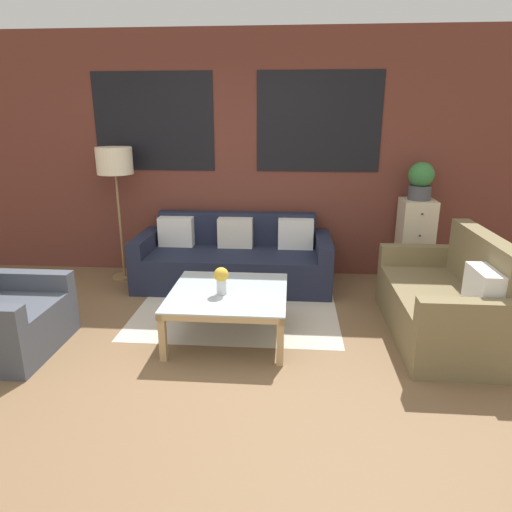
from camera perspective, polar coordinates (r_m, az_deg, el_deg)
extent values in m
plane|color=brown|center=(3.59, -7.02, -14.35)|extent=(16.00, 16.00, 0.00)
cube|color=brown|center=(5.49, -2.51, 12.22)|extent=(8.40, 0.08, 2.80)
cube|color=black|center=(5.63, -12.67, 16.03)|extent=(1.40, 0.01, 1.10)
cube|color=black|center=(5.40, 7.86, 16.25)|extent=(1.40, 0.01, 1.10)
cube|color=beige|center=(4.64, -2.40, -6.61)|extent=(1.99, 1.57, 0.00)
cube|color=#1E2338|center=(5.13, -2.92, -1.85)|extent=(1.86, 0.72, 0.40)
cube|color=#1E2338|center=(5.50, -2.37, 1.50)|extent=(1.86, 0.16, 0.78)
cube|color=#1E2338|center=(5.40, -13.49, -0.36)|extent=(0.16, 0.88, 0.58)
cube|color=#1E2338|center=(5.16, 8.36, -0.89)|extent=(0.16, 0.88, 0.58)
cube|color=white|center=(5.42, -9.94, 3.02)|extent=(0.40, 0.16, 0.34)
cube|color=silver|center=(5.30, -2.59, 2.92)|extent=(0.40, 0.16, 0.34)
cube|color=white|center=(5.26, 4.99, 2.76)|extent=(0.40, 0.16, 0.34)
cube|color=olive|center=(4.33, 20.82, -6.59)|extent=(0.64, 1.29, 0.42)
cube|color=olive|center=(4.37, 26.21, -3.50)|extent=(0.16, 1.29, 0.92)
cube|color=olive|center=(4.96, 19.62, -2.23)|extent=(0.80, 0.14, 0.62)
cube|color=olive|center=(3.70, 25.19, -9.54)|extent=(0.80, 0.14, 0.62)
cube|color=white|center=(3.90, 26.47, -3.88)|extent=(0.16, 0.40, 0.34)
cube|color=#474C56|center=(4.26, -27.81, -8.00)|extent=(0.64, 0.62, 0.40)
cube|color=#474C56|center=(4.57, -26.34, -5.06)|extent=(0.80, 0.14, 0.56)
cube|color=silver|center=(3.95, -3.47, -4.50)|extent=(1.00, 1.00, 0.01)
cube|color=tan|center=(3.53, -4.51, -7.79)|extent=(1.00, 0.05, 0.05)
cube|color=tan|center=(4.40, -2.62, -2.61)|extent=(1.00, 0.05, 0.05)
cube|color=tan|center=(4.05, -10.15, -4.65)|extent=(0.05, 1.00, 0.05)
cube|color=tan|center=(3.92, 3.45, -5.12)|extent=(0.05, 1.00, 0.05)
cube|color=tan|center=(3.71, -11.59, -9.86)|extent=(0.06, 0.05, 0.41)
cube|color=tan|center=(3.58, 3.04, -10.57)|extent=(0.05, 0.05, 0.41)
cube|color=tan|center=(4.53, -8.45, -4.62)|extent=(0.06, 0.06, 0.41)
cube|color=tan|center=(4.42, 3.37, -5.01)|extent=(0.05, 0.06, 0.41)
cylinder|color=olive|center=(5.74, -16.08, -2.45)|extent=(0.28, 0.28, 0.02)
cylinder|color=olive|center=(5.57, -16.60, 3.56)|extent=(0.03, 0.03, 1.22)
cylinder|color=beige|center=(5.46, -17.28, 11.31)|extent=(0.40, 0.40, 0.30)
cube|color=beige|center=(5.53, 19.18, 1.69)|extent=(0.36, 0.38, 0.97)
sphere|color=#38332D|center=(5.26, 20.07, 4.96)|extent=(0.02, 0.02, 0.02)
sphere|color=#38332D|center=(5.32, 19.81, 2.40)|extent=(0.02, 0.02, 0.02)
sphere|color=#38332D|center=(5.38, 19.55, -0.11)|extent=(0.02, 0.02, 0.02)
sphere|color=#38332D|center=(5.45, 19.30, -2.56)|extent=(0.02, 0.02, 0.02)
cylinder|color=#47474C|center=(5.42, 19.76, 7.47)|extent=(0.25, 0.25, 0.16)
sphere|color=#387A3D|center=(5.39, 19.97, 9.52)|extent=(0.28, 0.28, 0.28)
cylinder|color=silver|center=(3.86, -4.34, -3.86)|extent=(0.08, 0.08, 0.13)
sphere|color=gold|center=(3.83, -4.37, -2.34)|extent=(0.13, 0.13, 0.13)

